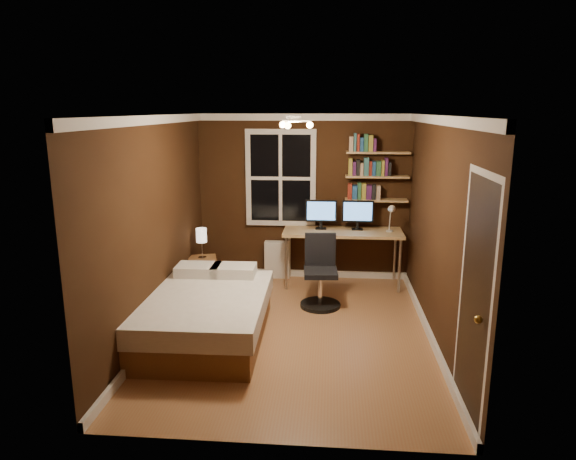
# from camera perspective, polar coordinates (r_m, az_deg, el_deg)

# --- Properties ---
(floor) EXTENTS (4.20, 4.20, 0.00)m
(floor) POSITION_cam_1_polar(r_m,az_deg,el_deg) (6.18, 0.61, -11.23)
(floor) COLOR #955F3B
(floor) RESTS_ON ground
(wall_back) EXTENTS (3.20, 0.04, 2.50)m
(wall_back) POSITION_cam_1_polar(r_m,az_deg,el_deg) (7.83, 1.77, 3.61)
(wall_back) COLOR black
(wall_back) RESTS_ON ground
(wall_left) EXTENTS (0.04, 4.20, 2.50)m
(wall_left) POSITION_cam_1_polar(r_m,az_deg,el_deg) (6.10, -14.52, 0.41)
(wall_left) COLOR black
(wall_left) RESTS_ON ground
(wall_right) EXTENTS (0.04, 4.20, 2.50)m
(wall_right) POSITION_cam_1_polar(r_m,az_deg,el_deg) (5.88, 16.38, -0.17)
(wall_right) COLOR black
(wall_right) RESTS_ON ground
(ceiling) EXTENTS (3.20, 4.20, 0.02)m
(ceiling) POSITION_cam_1_polar(r_m,az_deg,el_deg) (5.62, 0.67, 12.63)
(ceiling) COLOR white
(ceiling) RESTS_ON wall_back
(window) EXTENTS (1.06, 0.06, 1.46)m
(window) POSITION_cam_1_polar(r_m,az_deg,el_deg) (7.78, -0.82, 5.79)
(window) COLOR silver
(window) RESTS_ON wall_back
(door) EXTENTS (0.03, 0.82, 2.05)m
(door) POSITION_cam_1_polar(r_m,az_deg,el_deg) (4.50, 19.91, -7.55)
(door) COLOR black
(door) RESTS_ON ground
(door_knob) EXTENTS (0.06, 0.06, 0.06)m
(door_knob) POSITION_cam_1_polar(r_m,az_deg,el_deg) (4.23, 20.39, -9.31)
(door_knob) COLOR gold
(door_knob) RESTS_ON door
(ceiling_fixture) EXTENTS (0.44, 0.44, 0.18)m
(ceiling_fixture) POSITION_cam_1_polar(r_m,az_deg,el_deg) (5.53, 0.59, 11.58)
(ceiling_fixture) COLOR beige
(ceiling_fixture) RESTS_ON ceiling
(bookshelf_lower) EXTENTS (0.92, 0.22, 0.03)m
(bookshelf_lower) POSITION_cam_1_polar(r_m,az_deg,el_deg) (7.73, 9.75, 3.30)
(bookshelf_lower) COLOR tan
(bookshelf_lower) RESTS_ON wall_back
(books_row_lower) EXTENTS (0.42, 0.16, 0.23)m
(books_row_lower) POSITION_cam_1_polar(r_m,az_deg,el_deg) (7.71, 9.79, 4.25)
(books_row_lower) COLOR maroon
(books_row_lower) RESTS_ON bookshelf_lower
(bookshelf_middle) EXTENTS (0.92, 0.22, 0.03)m
(bookshelf_middle) POSITION_cam_1_polar(r_m,az_deg,el_deg) (7.68, 9.86, 5.88)
(bookshelf_middle) COLOR tan
(bookshelf_middle) RESTS_ON wall_back
(books_row_middle) EXTENTS (0.66, 0.16, 0.23)m
(books_row_middle) POSITION_cam_1_polar(r_m,az_deg,el_deg) (7.66, 9.89, 6.84)
(books_row_middle) COLOR navy
(books_row_middle) RESTS_ON bookshelf_middle
(bookshelf_upper) EXTENTS (0.92, 0.22, 0.03)m
(bookshelf_upper) POSITION_cam_1_polar(r_m,az_deg,el_deg) (7.64, 9.96, 8.48)
(bookshelf_upper) COLOR tan
(bookshelf_upper) RESTS_ON wall_back
(books_row_upper) EXTENTS (0.42, 0.16, 0.23)m
(books_row_upper) POSITION_cam_1_polar(r_m,az_deg,el_deg) (7.63, 10.00, 9.45)
(books_row_upper) COLOR #285E3C
(books_row_upper) RESTS_ON bookshelf_upper
(bed) EXTENTS (1.42, 1.96, 0.66)m
(bed) POSITION_cam_1_polar(r_m,az_deg,el_deg) (5.99, -9.28, -9.29)
(bed) COLOR brown
(bed) RESTS_ON ground
(nightstand) EXTENTS (0.48, 0.48, 0.49)m
(nightstand) POSITION_cam_1_polar(r_m,az_deg,el_deg) (7.51, -9.43, -4.88)
(nightstand) COLOR brown
(nightstand) RESTS_ON ground
(bedside_lamp) EXTENTS (0.15, 0.15, 0.44)m
(bedside_lamp) POSITION_cam_1_polar(r_m,az_deg,el_deg) (7.38, -9.57, -1.46)
(bedside_lamp) COLOR beige
(bedside_lamp) RESTS_ON nightstand
(radiator) EXTENTS (0.38, 0.13, 0.58)m
(radiator) POSITION_cam_1_polar(r_m,az_deg,el_deg) (7.98, -1.21, -3.30)
(radiator) COLOR silver
(radiator) RESTS_ON ground
(desk) EXTENTS (1.74, 0.65, 0.83)m
(desk) POSITION_cam_1_polar(r_m,az_deg,el_deg) (7.58, 6.09, -0.52)
(desk) COLOR tan
(desk) RESTS_ON ground
(monitor_left) EXTENTS (0.46, 0.12, 0.44)m
(monitor_left) POSITION_cam_1_polar(r_m,az_deg,el_deg) (7.60, 3.70, 1.73)
(monitor_left) COLOR black
(monitor_left) RESTS_ON desk
(monitor_right) EXTENTS (0.46, 0.12, 0.44)m
(monitor_right) POSITION_cam_1_polar(r_m,az_deg,el_deg) (7.61, 7.75, 1.65)
(monitor_right) COLOR black
(monitor_right) RESTS_ON desk
(desk_lamp) EXTENTS (0.14, 0.32, 0.44)m
(desk_lamp) POSITION_cam_1_polar(r_m,az_deg,el_deg) (7.48, 11.34, 1.31)
(desk_lamp) COLOR silver
(desk_lamp) RESTS_ON desk
(office_chair) EXTENTS (0.53, 0.53, 0.96)m
(office_chair) POSITION_cam_1_polar(r_m,az_deg,el_deg) (6.84, 3.61, -5.53)
(office_chair) COLOR black
(office_chair) RESTS_ON ground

